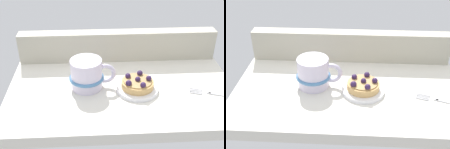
{
  "view_description": "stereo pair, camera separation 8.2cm",
  "coord_description": "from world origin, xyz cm",
  "views": [
    {
      "loc": [
        -7.02,
        -70.7,
        47.71
      ],
      "look_at": [
        -2.97,
        -0.65,
        4.75
      ],
      "focal_mm": 47.15,
      "sensor_mm": 36.0,
      "label": 1
    },
    {
      "loc": [
        1.19,
        -70.69,
        47.71
      ],
      "look_at": [
        -2.97,
        -0.65,
        4.75
      ],
      "focal_mm": 47.15,
      "sensor_mm": 36.0,
      "label": 2
    }
  ],
  "objects": [
    {
      "name": "window_rail_back",
      "position": [
        0.0,
        17.43,
        4.95
      ],
      "size": [
        64.37,
        4.66,
        9.89
      ],
      "primitive_type": "cube",
      "color": "#B2AD99",
      "rests_on": "ground_plane"
    },
    {
      "name": "raspberry_tart",
      "position": [
        4.18,
        -1.88,
        2.39
      ],
      "size": [
        9.12,
        9.12,
        3.54
      ],
      "color": "tan",
      "rests_on": "dessert_plate"
    },
    {
      "name": "coffee_mug",
      "position": [
        -9.86,
        0.56,
        4.27
      ],
      "size": [
        13.37,
        9.99,
        8.82
      ],
      "color": "silver",
      "rests_on": "ground_plane"
    },
    {
      "name": "ground_plane",
      "position": [
        0.0,
        0.0,
        -1.65
      ],
      "size": [
        65.69,
        39.52,
        3.3
      ],
      "primitive_type": "cube",
      "color": "silver"
    },
    {
      "name": "dessert_fork",
      "position": [
        27.27,
        -5.82,
        0.3
      ],
      "size": [
        17.45,
        7.2,
        0.6
      ],
      "color": "silver",
      "rests_on": "ground_plane"
    },
    {
      "name": "dessert_plate",
      "position": [
        4.2,
        -1.87,
        0.52
      ],
      "size": [
        11.98,
        11.98,
        1.11
      ],
      "color": "white",
      "rests_on": "ground_plane"
    }
  ]
}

